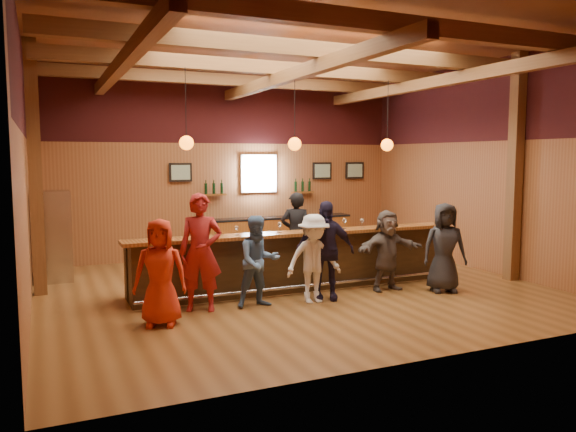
{
  "coord_description": "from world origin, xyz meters",
  "views": [
    {
      "loc": [
        -4.28,
        -9.38,
        2.46
      ],
      "look_at": [
        0.0,
        0.3,
        1.35
      ],
      "focal_mm": 35.0,
      "sensor_mm": 36.0,
      "label": 1
    }
  ],
  "objects_px": {
    "stainless_fridge": "(52,236)",
    "bottle_a": "(327,222)",
    "back_bar_cabinet": "(277,235)",
    "customer_orange": "(160,272)",
    "bartender": "(296,234)",
    "customer_navy": "(325,250)",
    "bar_counter": "(292,260)",
    "customer_dark": "(444,247)",
    "customer_white": "(314,259)",
    "ice_bucket": "(313,224)",
    "customer_denim": "(259,261)",
    "customer_brown": "(387,250)",
    "customer_redvest": "(201,252)"
  },
  "relations": [
    {
      "from": "bottle_a",
      "to": "customer_navy",
      "type": "bearing_deg",
      "value": -119.91
    },
    {
      "from": "customer_denim",
      "to": "ice_bucket",
      "type": "distance_m",
      "value": 1.69
    },
    {
      "from": "customer_denim",
      "to": "customer_dark",
      "type": "xyz_separation_m",
      "value": [
        3.49,
        -0.39,
        0.06
      ]
    },
    {
      "from": "customer_denim",
      "to": "bottle_a",
      "type": "xyz_separation_m",
      "value": [
        1.72,
        0.85,
        0.48
      ]
    },
    {
      "from": "customer_navy",
      "to": "customer_brown",
      "type": "height_order",
      "value": "customer_navy"
    },
    {
      "from": "customer_navy",
      "to": "customer_orange",
      "type": "bearing_deg",
      "value": -152.49
    },
    {
      "from": "customer_denim",
      "to": "bottle_a",
      "type": "bearing_deg",
      "value": 26.52
    },
    {
      "from": "customer_white",
      "to": "back_bar_cabinet",
      "type": "bearing_deg",
      "value": 76.91
    },
    {
      "from": "bar_counter",
      "to": "customer_dark",
      "type": "bearing_deg",
      "value": -30.27
    },
    {
      "from": "customer_orange",
      "to": "customer_brown",
      "type": "height_order",
      "value": "customer_orange"
    },
    {
      "from": "stainless_fridge",
      "to": "customer_brown",
      "type": "relative_size",
      "value": 1.2
    },
    {
      "from": "stainless_fridge",
      "to": "ice_bucket",
      "type": "xyz_separation_m",
      "value": [
        4.45,
        -2.65,
        0.32
      ]
    },
    {
      "from": "customer_navy",
      "to": "customer_dark",
      "type": "xyz_separation_m",
      "value": [
        2.27,
        -0.37,
        -0.04
      ]
    },
    {
      "from": "customer_white",
      "to": "customer_brown",
      "type": "xyz_separation_m",
      "value": [
        1.65,
        0.26,
        -0.01
      ]
    },
    {
      "from": "customer_white",
      "to": "bottle_a",
      "type": "xyz_separation_m",
      "value": [
        0.78,
        0.99,
        0.48
      ]
    },
    {
      "from": "bar_counter",
      "to": "bottle_a",
      "type": "xyz_separation_m",
      "value": [
        0.65,
        -0.17,
        0.71
      ]
    },
    {
      "from": "ice_bucket",
      "to": "bottle_a",
      "type": "xyz_separation_m",
      "value": [
        0.32,
        0.03,
        0.02
      ]
    },
    {
      "from": "back_bar_cabinet",
      "to": "customer_navy",
      "type": "distance_m",
      "value": 4.74
    },
    {
      "from": "back_bar_cabinet",
      "to": "stainless_fridge",
      "type": "relative_size",
      "value": 2.22
    },
    {
      "from": "ice_bucket",
      "to": "customer_dark",
      "type": "bearing_deg",
      "value": -30.23
    },
    {
      "from": "customer_navy",
      "to": "customer_dark",
      "type": "relative_size",
      "value": 1.05
    },
    {
      "from": "bar_counter",
      "to": "customer_navy",
      "type": "height_order",
      "value": "customer_navy"
    },
    {
      "from": "bar_counter",
      "to": "back_bar_cabinet",
      "type": "xyz_separation_m",
      "value": [
        1.18,
        3.57,
        -0.05
      ]
    },
    {
      "from": "customer_redvest",
      "to": "ice_bucket",
      "type": "height_order",
      "value": "customer_redvest"
    },
    {
      "from": "stainless_fridge",
      "to": "bottle_a",
      "type": "xyz_separation_m",
      "value": [
        4.77,
        -2.62,
        0.34
      ]
    },
    {
      "from": "customer_orange",
      "to": "bottle_a",
      "type": "distance_m",
      "value": 3.65
    },
    {
      "from": "customer_white",
      "to": "customer_navy",
      "type": "xyz_separation_m",
      "value": [
        0.28,
        0.12,
        0.1
      ]
    },
    {
      "from": "customer_redvest",
      "to": "customer_brown",
      "type": "xyz_separation_m",
      "value": [
        3.52,
        -0.04,
        -0.2
      ]
    },
    {
      "from": "back_bar_cabinet",
      "to": "customer_white",
      "type": "relative_size",
      "value": 2.65
    },
    {
      "from": "back_bar_cabinet",
      "to": "customer_orange",
      "type": "relative_size",
      "value": 2.54
    },
    {
      "from": "customer_orange",
      "to": "customer_navy",
      "type": "relative_size",
      "value": 0.92
    },
    {
      "from": "customer_navy",
      "to": "bar_counter",
      "type": "bearing_deg",
      "value": 118.54
    },
    {
      "from": "customer_navy",
      "to": "bartender",
      "type": "relative_size",
      "value": 0.99
    },
    {
      "from": "customer_brown",
      "to": "bartender",
      "type": "distance_m",
      "value": 2.17
    },
    {
      "from": "stainless_fridge",
      "to": "customer_white",
      "type": "bearing_deg",
      "value": -42.13
    },
    {
      "from": "customer_dark",
      "to": "customer_orange",
      "type": "bearing_deg",
      "value": -159.5
    },
    {
      "from": "customer_dark",
      "to": "customer_navy",
      "type": "bearing_deg",
      "value": -168.89
    },
    {
      "from": "back_bar_cabinet",
      "to": "customer_redvest",
      "type": "xyz_separation_m",
      "value": [
        -3.18,
        -4.44,
        0.47
      ]
    },
    {
      "from": "customer_orange",
      "to": "bartender",
      "type": "bearing_deg",
      "value": 56.52
    },
    {
      "from": "customer_dark",
      "to": "bar_counter",
      "type": "bearing_deg",
      "value": 170.21
    },
    {
      "from": "bar_counter",
      "to": "customer_redvest",
      "type": "xyz_separation_m",
      "value": [
        -1.99,
        -0.87,
        0.43
      ]
    },
    {
      "from": "customer_orange",
      "to": "ice_bucket",
      "type": "height_order",
      "value": "customer_orange"
    },
    {
      "from": "customer_white",
      "to": "customer_navy",
      "type": "height_order",
      "value": "customer_navy"
    },
    {
      "from": "stainless_fridge",
      "to": "customer_orange",
      "type": "xyz_separation_m",
      "value": [
        1.37,
        -3.87,
        -0.11
      ]
    },
    {
      "from": "customer_redvest",
      "to": "bottle_a",
      "type": "xyz_separation_m",
      "value": [
        2.65,
        0.7,
        0.29
      ]
    },
    {
      "from": "stainless_fridge",
      "to": "bartender",
      "type": "relative_size",
      "value": 1.03
    },
    {
      "from": "bar_counter",
      "to": "stainless_fridge",
      "type": "height_order",
      "value": "stainless_fridge"
    },
    {
      "from": "customer_white",
      "to": "customer_dark",
      "type": "xyz_separation_m",
      "value": [
        2.55,
        -0.25,
        0.06
      ]
    },
    {
      "from": "customer_redvest",
      "to": "customer_navy",
      "type": "xyz_separation_m",
      "value": [
        2.15,
        -0.17,
        -0.09
      ]
    },
    {
      "from": "customer_navy",
      "to": "bottle_a",
      "type": "xyz_separation_m",
      "value": [
        0.5,
        0.87,
        0.38
      ]
    }
  ]
}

